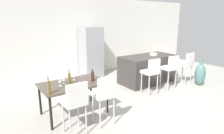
{
  "coord_description": "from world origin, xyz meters",
  "views": [
    {
      "loc": [
        -3.91,
        -3.67,
        2.14
      ],
      "look_at": [
        -1.0,
        0.55,
        0.85
      ],
      "focal_mm": 31.1,
      "sensor_mm": 36.0,
      "label": 1
    }
  ],
  "objects_px": {
    "kitchen_island": "(148,69)",
    "wine_glass_left": "(60,80)",
    "dining_table": "(73,86)",
    "wine_glass_near": "(74,75)",
    "dining_chair_near": "(75,100)",
    "floor_vase": "(200,74)",
    "dining_chair_far": "(105,93)",
    "fruit_bowl": "(154,54)",
    "potted_plant": "(142,59)",
    "wine_bottle_corner": "(69,78)",
    "wine_glass_right": "(64,79)",
    "refrigerator": "(91,52)",
    "wine_bottle_far": "(93,76)",
    "bar_chair_right": "(187,63)",
    "wine_bottle_middle": "(49,87)",
    "bar_chair_left": "(151,71)",
    "bar_chair_middle": "(170,67)"
  },
  "relations": [
    {
      "from": "bar_chair_middle",
      "to": "potted_plant",
      "type": "distance_m",
      "value": 2.88
    },
    {
      "from": "potted_plant",
      "to": "dining_table",
      "type": "bearing_deg",
      "value": -151.04
    },
    {
      "from": "dining_table",
      "to": "potted_plant",
      "type": "xyz_separation_m",
      "value": [
        4.36,
        2.41,
        -0.33
      ]
    },
    {
      "from": "dining_table",
      "to": "wine_glass_near",
      "type": "xyz_separation_m",
      "value": [
        0.11,
        0.18,
        0.19
      ]
    },
    {
      "from": "wine_bottle_corner",
      "to": "floor_vase",
      "type": "xyz_separation_m",
      "value": [
        4.29,
        -0.48,
        -0.51
      ]
    },
    {
      "from": "dining_table",
      "to": "wine_glass_near",
      "type": "height_order",
      "value": "wine_glass_near"
    },
    {
      "from": "wine_bottle_far",
      "to": "fruit_bowl",
      "type": "relative_size",
      "value": 1.1
    },
    {
      "from": "wine_bottle_far",
      "to": "refrigerator",
      "type": "height_order",
      "value": "refrigerator"
    },
    {
      "from": "bar_chair_right",
      "to": "fruit_bowl",
      "type": "relative_size",
      "value": 3.93
    },
    {
      "from": "potted_plant",
      "to": "bar_chair_middle",
      "type": "bearing_deg",
      "value": -115.8
    },
    {
      "from": "wine_glass_left",
      "to": "wine_glass_near",
      "type": "distance_m",
      "value": 0.45
    },
    {
      "from": "wine_bottle_corner",
      "to": "wine_glass_near",
      "type": "relative_size",
      "value": 1.96
    },
    {
      "from": "dining_chair_near",
      "to": "floor_vase",
      "type": "bearing_deg",
      "value": 3.87
    },
    {
      "from": "wine_bottle_far",
      "to": "kitchen_island",
      "type": "bearing_deg",
      "value": 17.75
    },
    {
      "from": "fruit_bowl",
      "to": "wine_glass_near",
      "type": "bearing_deg",
      "value": -171.15
    },
    {
      "from": "fruit_bowl",
      "to": "floor_vase",
      "type": "height_order",
      "value": "fruit_bowl"
    },
    {
      "from": "bar_chair_left",
      "to": "wine_glass_left",
      "type": "xyz_separation_m",
      "value": [
        -2.6,
        0.14,
        0.17
      ]
    },
    {
      "from": "wine_bottle_middle",
      "to": "wine_bottle_far",
      "type": "bearing_deg",
      "value": 11.93
    },
    {
      "from": "kitchen_island",
      "to": "wine_bottle_corner",
      "type": "bearing_deg",
      "value": -166.8
    },
    {
      "from": "dining_chair_near",
      "to": "fruit_bowl",
      "type": "bearing_deg",
      "value": 22.62
    },
    {
      "from": "kitchen_island",
      "to": "bar_chair_right",
      "type": "distance_m",
      "value": 1.28
    },
    {
      "from": "dining_chair_near",
      "to": "wine_bottle_corner",
      "type": "relative_size",
      "value": 3.08
    },
    {
      "from": "wine_glass_right",
      "to": "refrigerator",
      "type": "xyz_separation_m",
      "value": [
        1.97,
        2.37,
        0.06
      ]
    },
    {
      "from": "wine_bottle_corner",
      "to": "refrigerator",
      "type": "xyz_separation_m",
      "value": [
        1.87,
        2.45,
        0.05
      ]
    },
    {
      "from": "dining_chair_far",
      "to": "wine_bottle_corner",
      "type": "relative_size",
      "value": 3.08
    },
    {
      "from": "floor_vase",
      "to": "dining_table",
      "type": "bearing_deg",
      "value": 173.14
    },
    {
      "from": "dining_chair_far",
      "to": "fruit_bowl",
      "type": "bearing_deg",
      "value": 26.89
    },
    {
      "from": "wine_glass_left",
      "to": "kitchen_island",
      "type": "bearing_deg",
      "value": 12.13
    },
    {
      "from": "dining_chair_far",
      "to": "bar_chair_middle",
      "type": "bearing_deg",
      "value": 13.17
    },
    {
      "from": "bar_chair_left",
      "to": "dining_table",
      "type": "bearing_deg",
      "value": 176.15
    },
    {
      "from": "dining_chair_far",
      "to": "refrigerator",
      "type": "height_order",
      "value": "refrigerator"
    },
    {
      "from": "bar_chair_middle",
      "to": "bar_chair_right",
      "type": "distance_m",
      "value": 0.82
    },
    {
      "from": "dining_chair_far",
      "to": "potted_plant",
      "type": "relative_size",
      "value": 1.79
    },
    {
      "from": "wine_glass_left",
      "to": "wine_glass_near",
      "type": "height_order",
      "value": "same"
    },
    {
      "from": "refrigerator",
      "to": "wine_glass_near",
      "type": "bearing_deg",
      "value": -126.67
    },
    {
      "from": "kitchen_island",
      "to": "wine_glass_left",
      "type": "xyz_separation_m",
      "value": [
        -3.31,
        -0.71,
        0.4
      ]
    },
    {
      "from": "dining_chair_near",
      "to": "wine_glass_right",
      "type": "relative_size",
      "value": 6.03
    },
    {
      "from": "kitchen_island",
      "to": "wine_bottle_far",
      "type": "height_order",
      "value": "wine_bottle_far"
    },
    {
      "from": "refrigerator",
      "to": "fruit_bowl",
      "type": "relative_size",
      "value": 6.88
    },
    {
      "from": "wine_bottle_middle",
      "to": "dining_chair_near",
      "type": "bearing_deg",
      "value": -54.87
    },
    {
      "from": "wine_bottle_middle",
      "to": "potted_plant",
      "type": "height_order",
      "value": "wine_bottle_middle"
    },
    {
      "from": "wine_bottle_middle",
      "to": "bar_chair_left",
      "type": "bearing_deg",
      "value": 3.86
    },
    {
      "from": "bar_chair_middle",
      "to": "floor_vase",
      "type": "xyz_separation_m",
      "value": [
        1.08,
        -0.35,
        -0.33
      ]
    },
    {
      "from": "bar_chair_right",
      "to": "wine_bottle_middle",
      "type": "distance_m",
      "value": 4.59
    },
    {
      "from": "bar_chair_left",
      "to": "wine_glass_near",
      "type": "distance_m",
      "value": 2.22
    },
    {
      "from": "kitchen_island",
      "to": "wine_bottle_middle",
      "type": "height_order",
      "value": "wine_bottle_middle"
    },
    {
      "from": "dining_chair_near",
      "to": "fruit_bowl",
      "type": "relative_size",
      "value": 3.93
    },
    {
      "from": "wine_glass_near",
      "to": "refrigerator",
      "type": "bearing_deg",
      "value": 53.33
    },
    {
      "from": "kitchen_island",
      "to": "wine_glass_left",
      "type": "bearing_deg",
      "value": -167.87
    },
    {
      "from": "bar_chair_left",
      "to": "floor_vase",
      "type": "height_order",
      "value": "bar_chair_left"
    }
  ]
}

